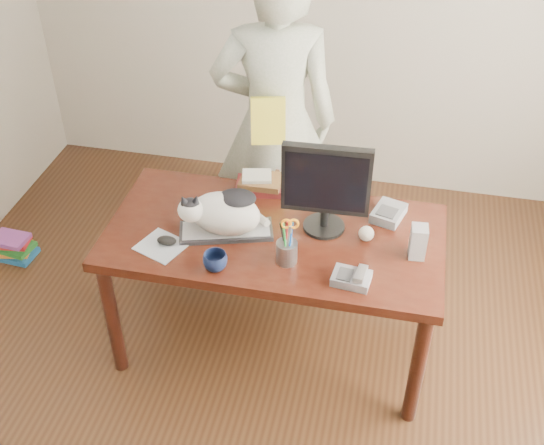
{
  "coord_description": "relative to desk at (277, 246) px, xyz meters",
  "views": [
    {
      "loc": [
        0.52,
        -1.87,
        2.78
      ],
      "look_at": [
        0.0,
        0.55,
        0.85
      ],
      "focal_mm": 45.0,
      "sensor_mm": 36.0,
      "label": 1
    }
  ],
  "objects": [
    {
      "name": "pen_cup",
      "position": [
        0.1,
        -0.27,
        0.21
      ],
      "size": [
        0.11,
        0.11,
        0.24
      ],
      "rotation": [
        0.0,
        0.0,
        0.23
      ],
      "color": "gray",
      "rests_on": "desk"
    },
    {
      "name": "keyboard",
      "position": [
        -0.22,
        -0.13,
        0.16
      ],
      "size": [
        0.47,
        0.28,
        0.03
      ],
      "rotation": [
        0.0,
        0.0,
        0.29
      ],
      "color": "black",
      "rests_on": "desk"
    },
    {
      "name": "person",
      "position": [
        -0.14,
        0.61,
        0.33
      ],
      "size": [
        0.77,
        0.59,
        1.87
      ],
      "primitive_type": "imported",
      "rotation": [
        0.0,
        0.0,
        3.38
      ],
      "color": "silver",
      "rests_on": "ground"
    },
    {
      "name": "phone",
      "position": [
        0.4,
        -0.34,
        0.17
      ],
      "size": [
        0.18,
        0.14,
        0.08
      ],
      "rotation": [
        0.0,
        0.0,
        -0.11
      ],
      "color": "slate",
      "rests_on": "desk"
    },
    {
      "name": "desk",
      "position": [
        0.0,
        0.0,
        0.0
      ],
      "size": [
        1.6,
        0.8,
        0.75
      ],
      "color": "black",
      "rests_on": "ground"
    },
    {
      "name": "mousepad",
      "position": [
        -0.49,
        -0.29,
        0.15
      ],
      "size": [
        0.26,
        0.25,
        0.0
      ],
      "rotation": [
        0.0,
        0.0,
        -0.38
      ],
      "color": "#B4BAC1",
      "rests_on": "desk"
    },
    {
      "name": "baseball",
      "position": [
        0.43,
        -0.04,
        0.18
      ],
      "size": [
        0.07,
        0.07,
        0.07
      ],
      "rotation": [
        0.0,
        0.0,
        -0.42
      ],
      "color": "white",
      "rests_on": "desk"
    },
    {
      "name": "cat",
      "position": [
        -0.24,
        -0.13,
        0.27
      ],
      "size": [
        0.42,
        0.3,
        0.24
      ],
      "rotation": [
        0.0,
        0.0,
        0.29
      ],
      "color": "white",
      "rests_on": "keyboard"
    },
    {
      "name": "held_book",
      "position": [
        -0.14,
        0.44,
        0.45
      ],
      "size": [
        0.2,
        0.14,
        0.25
      ],
      "rotation": [
        0.0,
        0.0,
        0.23
      ],
      "color": "gold",
      "rests_on": "person"
    },
    {
      "name": "book_pile_b",
      "position": [
        -1.72,
        0.27,
        -0.53
      ],
      "size": [
        0.26,
        0.2,
        0.15
      ],
      "color": "#1A5D9E",
      "rests_on": "ground"
    },
    {
      "name": "mouse",
      "position": [
        -0.47,
        -0.27,
        0.17
      ],
      "size": [
        0.11,
        0.09,
        0.04
      ],
      "rotation": [
        0.0,
        0.0,
        -0.38
      ],
      "color": "black",
      "rests_on": "mousepad"
    },
    {
      "name": "coffee_mug",
      "position": [
        -0.2,
        -0.38,
        0.19
      ],
      "size": [
        0.14,
        0.14,
        0.09
      ],
      "primitive_type": "imported",
      "rotation": [
        0.0,
        0.0,
        1.13
      ],
      "color": "black",
      "rests_on": "desk"
    },
    {
      "name": "book_stack",
      "position": [
        -0.15,
        0.26,
        0.19
      ],
      "size": [
        0.26,
        0.2,
        0.09
      ],
      "rotation": [
        0.0,
        0.0,
        0.1
      ],
      "color": "#551617",
      "rests_on": "desk"
    },
    {
      "name": "speaker",
      "position": [
        0.67,
        -0.1,
        0.23
      ],
      "size": [
        0.08,
        0.09,
        0.16
      ],
      "rotation": [
        0.0,
        0.0,
        0.08
      ],
      "color": "gray",
      "rests_on": "desk"
    },
    {
      "name": "monitor",
      "position": [
        0.22,
        -0.01,
        0.41
      ],
      "size": [
        0.41,
        0.21,
        0.46
      ],
      "rotation": [
        0.0,
        0.0,
        0.04
      ],
      "color": "black",
      "rests_on": "desk"
    },
    {
      "name": "room",
      "position": [
        0.0,
        -0.68,
        0.75
      ],
      "size": [
        4.5,
        4.5,
        4.5
      ],
      "color": "black",
      "rests_on": "ground"
    },
    {
      "name": "calculator",
      "position": [
        0.52,
        0.16,
        0.17
      ],
      "size": [
        0.18,
        0.21,
        0.05
      ],
      "rotation": [
        0.0,
        0.0,
        -0.29
      ],
      "color": "slate",
      "rests_on": "desk"
    }
  ]
}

